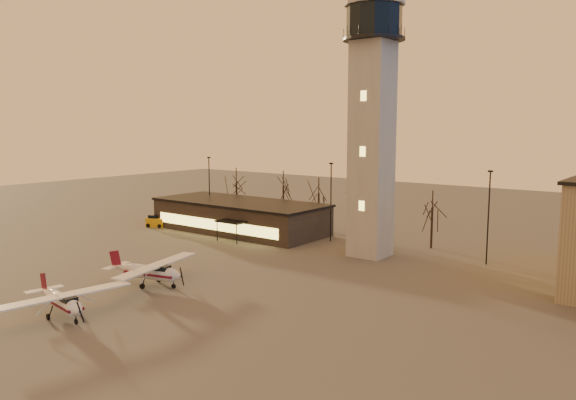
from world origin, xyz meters
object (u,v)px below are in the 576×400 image
Objects in this scene: terminal at (240,216)px; cessna_front at (65,306)px; control_tower at (372,112)px; service_cart at (156,222)px; cessna_rear at (154,275)px.

terminal is 2.47× the size of cessna_front.
terminal is 37.55m from cessna_front.
control_tower is 26.24m from terminal.
cessna_front reaches higher than service_cart.
service_cart is (-34.05, -3.02, -15.64)m from control_tower.
cessna_front is 3.25× the size of service_cart.
cessna_rear is (12.22, -25.07, -1.13)m from terminal.
terminal is at bearing 2.92° from service_cart.
terminal is 13.14m from service_cart.
service_cart is at bearing 126.46° from cessna_rear.
terminal is 8.02× the size of service_cart.
terminal reaches higher than cessna_rear.
service_cart is (-12.06, -5.00, -1.47)m from terminal.
control_tower is 1.28× the size of terminal.
cessna_rear is (-9.78, -23.09, -15.29)m from control_tower.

